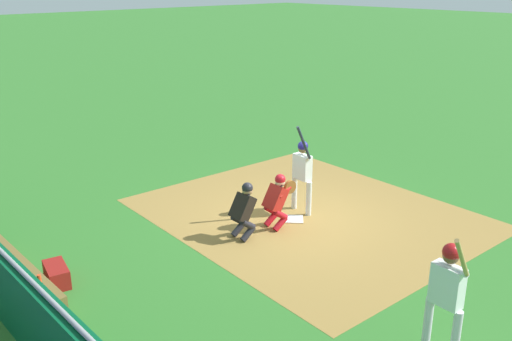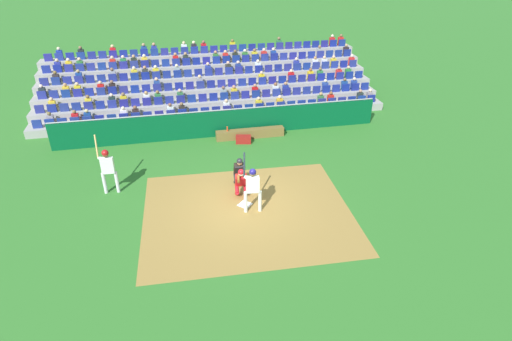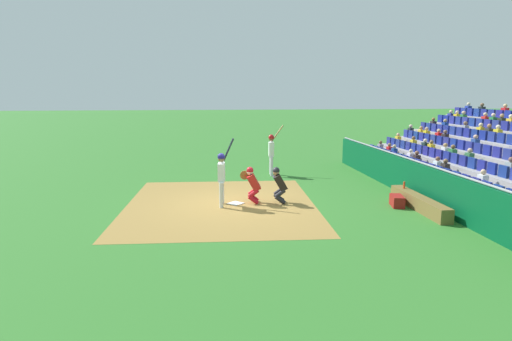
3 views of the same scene
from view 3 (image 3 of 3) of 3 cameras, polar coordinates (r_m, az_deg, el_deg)
The scene contains 11 objects.
ground_plane at distance 14.52m, azimuth -2.74°, elevation -4.45°, with size 160.00×160.00×0.00m, color #2F6D28.
infield_dirt_patch at distance 14.50m, azimuth -4.72°, elevation -4.48°, with size 7.43×6.26×0.01m, color olive.
home_plate_marker at distance 14.52m, azimuth -2.74°, elevation -4.39°, with size 0.44×0.44×0.02m, color white.
batter_at_plate at distance 14.07m, azimuth -4.60°, elevation -0.35°, with size 0.66×0.58×2.24m.
catcher_crouching at distance 14.44m, azimuth -0.51°, elevation -1.63°, with size 0.49×0.71×1.27m.
home_plate_umpire at distance 14.46m, azimuth 3.07°, elevation -1.71°, with size 0.47×0.50×1.26m.
dugout_wall at distance 16.06m, azimuth 20.55°, elevation -1.25°, with size 15.93×0.24×1.37m.
dugout_bench at distance 14.73m, azimuth 20.90°, elevation -4.04°, with size 3.37×0.40×0.44m, color brown.
water_bottle_on_bench at distance 15.64m, azimuth 19.16°, elevation -1.84°, with size 0.07×0.07×0.24m, color #E2421F.
equipment_duffel_bag at distance 14.88m, azimuth 18.30°, elevation -3.88°, with size 0.73×0.36×0.36m, color maroon.
on_deck_batter at distance 19.30m, azimuth 2.07°, elevation 2.79°, with size 0.69×0.75×2.25m.
Camera 3 is at (-14.01, 0.87, 3.71)m, focal length 29.98 mm.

